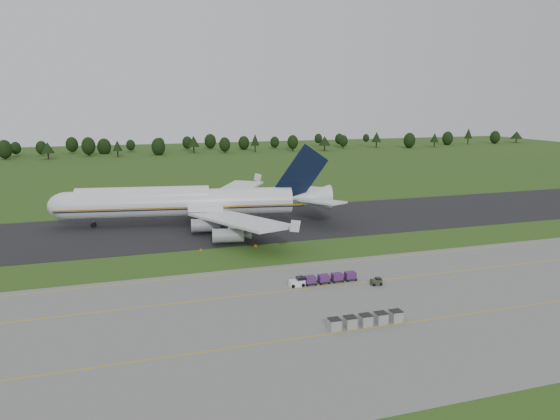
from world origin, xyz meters
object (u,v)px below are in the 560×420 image
object	(u,v)px
aircraft	(188,202)
edge_markers	(229,248)
utility_cart	(376,282)
uld_row	(366,320)
baggage_train	(322,279)

from	to	relation	value
aircraft	edge_markers	distance (m)	27.75
utility_cart	edge_markers	size ratio (longest dim) A/B	0.15
utility_cart	uld_row	size ratio (longest dim) A/B	0.17
utility_cart	aircraft	bearing A→B (deg)	112.16
baggage_train	aircraft	bearing A→B (deg)	105.46
utility_cart	edge_markers	world-z (taller)	utility_cart
aircraft	uld_row	bearing A→B (deg)	-79.26
edge_markers	uld_row	bearing A→B (deg)	-78.39
uld_row	utility_cart	bearing A→B (deg)	57.18
baggage_train	uld_row	size ratio (longest dim) A/B	1.10
aircraft	utility_cart	xyz separation A→B (m)	(23.27, -57.14, -5.22)
uld_row	edge_markers	distance (m)	46.14
edge_markers	utility_cart	bearing A→B (deg)	-58.05
utility_cart	baggage_train	bearing A→B (deg)	156.52
uld_row	edge_markers	world-z (taller)	uld_row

